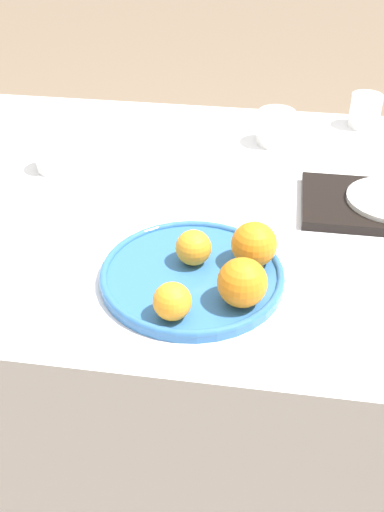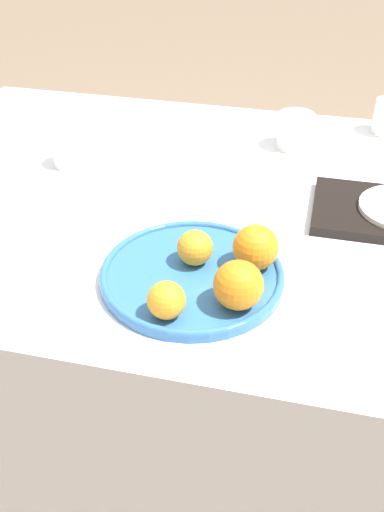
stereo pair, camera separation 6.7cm
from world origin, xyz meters
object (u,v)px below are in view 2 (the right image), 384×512
at_px(orange_1, 238,285).
at_px(cup_0, 70,152).
at_px(orange_2, 166,300).
at_px(orange_3, 256,247).
at_px(fruit_platter, 192,274).
at_px(cup_1, 295,131).
at_px(orange_0, 195,248).

bearing_deg(orange_1, cup_0, 137.75).
relative_size(orange_1, orange_2, 1.32).
xyz_separation_m(orange_1, cup_0, (-0.46, 0.42, -0.02)).
bearing_deg(orange_2, orange_3, 54.14).
bearing_deg(fruit_platter, cup_1, 77.98).
distance_m(orange_3, cup_0, 0.56).
bearing_deg(fruit_platter, orange_3, 23.11).
bearing_deg(orange_0, cup_0, 138.77).
xyz_separation_m(fruit_platter, orange_3, (0.10, 0.04, 0.04)).
height_order(fruit_platter, orange_3, orange_3).
bearing_deg(orange_3, orange_1, -95.92).
height_order(orange_1, cup_0, orange_1).
xyz_separation_m(fruit_platter, cup_1, (0.12, 0.56, 0.03)).
xyz_separation_m(orange_1, orange_2, (-0.10, -0.05, -0.01)).
distance_m(fruit_platter, orange_1, 0.12).
bearing_deg(cup_0, orange_3, -33.31).
height_order(orange_0, orange_2, orange_0).
relative_size(orange_1, orange_3, 1.01).
relative_size(orange_0, orange_2, 1.03).
height_order(orange_0, orange_3, orange_3).
distance_m(orange_0, orange_2, 0.14).
bearing_deg(cup_0, fruit_platter, -43.61).
bearing_deg(orange_0, orange_2, -94.53).
distance_m(fruit_platter, cup_1, 0.58).
xyz_separation_m(orange_1, cup_1, (0.03, 0.63, -0.01)).
distance_m(orange_1, cup_0, 0.62).
relative_size(orange_0, orange_1, 0.78).
height_order(fruit_platter, orange_1, orange_1).
xyz_separation_m(orange_0, cup_1, (0.12, 0.53, -0.01)).
bearing_deg(cup_1, orange_0, -102.86).
bearing_deg(cup_1, fruit_platter, -102.02).
bearing_deg(orange_3, orange_0, -172.68).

